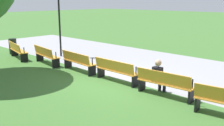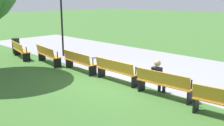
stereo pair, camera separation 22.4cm
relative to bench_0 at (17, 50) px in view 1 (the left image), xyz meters
The scene contains 10 objects.
ground_plane 6.64m from the bench_0, ahead, with size 120.00×120.00×0.00m, color #3D6B2D.
path_paving 7.71m from the bench_0, 31.18° to the left, with size 27.44×5.90×0.01m, color #939399.
bench_0 is the anchor object (origin of this frame).
bench_1 2.21m from the bench_0, ahead, with size 1.97×0.72×0.89m.
bench_2 4.42m from the bench_0, ahead, with size 1.95×0.60×0.89m.
bench_3 6.62m from the bench_0, ahead, with size 1.92×0.47×0.89m.
bench_4 8.81m from the bench_0, ahead, with size 1.95×0.60×0.89m.
person_seated 8.52m from the bench_0, ahead, with size 0.34×0.53×1.20m.
lamp_post 3.29m from the bench_0, 61.38° to the left, with size 0.32×0.32×4.07m.
trash_bin 1.56m from the bench_0, 162.34° to the left, with size 0.44×0.44×0.90m, color black.
Camera 1 is at (6.54, -7.17, 3.11)m, focal length 41.83 mm.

